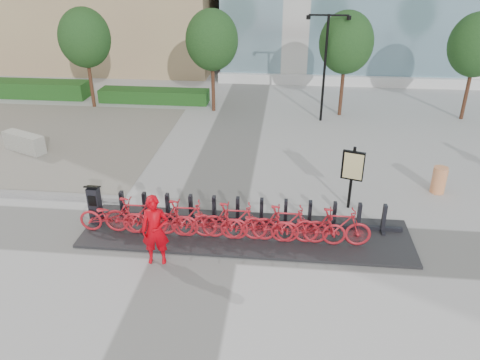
# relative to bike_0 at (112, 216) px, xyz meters

# --- Properties ---
(ground) EXTENTS (120.00, 120.00, 0.00)m
(ground) POSITION_rel_bike_0_xyz_m (2.60, 0.05, -0.60)
(ground) COLOR #AFAFAF
(gravel_patch) EXTENTS (14.00, 14.00, 0.00)m
(gravel_patch) POSITION_rel_bike_0_xyz_m (-7.40, 7.05, -0.59)
(gravel_patch) COLOR #67655D
(gravel_patch) RESTS_ON ground
(hedge_a) EXTENTS (10.00, 1.40, 0.90)m
(hedge_a) POSITION_rel_bike_0_xyz_m (-11.40, 13.55, -0.15)
(hedge_a) COLOR #1A411A
(hedge_a) RESTS_ON ground
(hedge_b) EXTENTS (6.00, 1.20, 0.70)m
(hedge_b) POSITION_rel_bike_0_xyz_m (-2.40, 13.25, -0.25)
(hedge_b) COLOR #1A411A
(hedge_b) RESTS_ON ground
(tree_0) EXTENTS (2.60, 2.60, 5.10)m
(tree_0) POSITION_rel_bike_0_xyz_m (-5.40, 12.05, 2.99)
(tree_0) COLOR brown
(tree_0) RESTS_ON ground
(tree_1) EXTENTS (2.60, 2.60, 5.10)m
(tree_1) POSITION_rel_bike_0_xyz_m (1.10, 12.05, 2.99)
(tree_1) COLOR brown
(tree_1) RESTS_ON ground
(tree_2) EXTENTS (2.60, 2.60, 5.10)m
(tree_2) POSITION_rel_bike_0_xyz_m (7.60, 12.05, 2.99)
(tree_2) COLOR brown
(tree_2) RESTS_ON ground
(tree_3) EXTENTS (2.60, 2.60, 5.10)m
(tree_3) POSITION_rel_bike_0_xyz_m (13.60, 12.05, 2.99)
(tree_3) COLOR brown
(tree_3) RESTS_ON ground
(streetlamp) EXTENTS (2.00, 0.20, 5.00)m
(streetlamp) POSITION_rel_bike_0_xyz_m (6.60, 11.05, 2.54)
(streetlamp) COLOR black
(streetlamp) RESTS_ON ground
(dock_pad) EXTENTS (9.60, 2.40, 0.08)m
(dock_pad) POSITION_rel_bike_0_xyz_m (3.90, 0.35, -0.56)
(dock_pad) COLOR black
(dock_pad) RESTS_ON ground
(dock_rail_posts) EXTENTS (8.02, 0.50, 0.85)m
(dock_rail_posts) POSITION_rel_bike_0_xyz_m (3.96, 0.82, -0.09)
(dock_rail_posts) COLOR black
(dock_rail_posts) RESTS_ON dock_pad
(bike_0) EXTENTS (1.96, 0.68, 1.03)m
(bike_0) POSITION_rel_bike_0_xyz_m (0.00, 0.00, 0.00)
(bike_0) COLOR #AF1A24
(bike_0) RESTS_ON dock_pad
(bike_1) EXTENTS (1.90, 0.54, 1.14)m
(bike_1) POSITION_rel_bike_0_xyz_m (0.72, 0.00, 0.06)
(bike_1) COLOR #AF1A24
(bike_1) RESTS_ON dock_pad
(bike_2) EXTENTS (1.96, 0.68, 1.03)m
(bike_2) POSITION_rel_bike_0_xyz_m (1.44, 0.00, 0.00)
(bike_2) COLOR #AF1A24
(bike_2) RESTS_ON dock_pad
(bike_3) EXTENTS (1.90, 0.54, 1.14)m
(bike_3) POSITION_rel_bike_0_xyz_m (2.16, 0.00, 0.06)
(bike_3) COLOR #AF1A24
(bike_3) RESTS_ON dock_pad
(bike_4) EXTENTS (1.96, 0.68, 1.03)m
(bike_4) POSITION_rel_bike_0_xyz_m (2.88, 0.00, 0.00)
(bike_4) COLOR #AF1A24
(bike_4) RESTS_ON dock_pad
(bike_5) EXTENTS (1.90, 0.54, 1.14)m
(bike_5) POSITION_rel_bike_0_xyz_m (3.60, 0.00, 0.06)
(bike_5) COLOR #AF1A24
(bike_5) RESTS_ON dock_pad
(bike_6) EXTENTS (1.96, 0.68, 1.03)m
(bike_6) POSITION_rel_bike_0_xyz_m (4.32, 0.00, 0.00)
(bike_6) COLOR #AF1A24
(bike_6) RESTS_ON dock_pad
(bike_7) EXTENTS (1.90, 0.54, 1.14)m
(bike_7) POSITION_rel_bike_0_xyz_m (5.04, 0.00, 0.06)
(bike_7) COLOR #AF1A24
(bike_7) RESTS_ON dock_pad
(bike_8) EXTENTS (1.96, 0.68, 1.03)m
(bike_8) POSITION_rel_bike_0_xyz_m (5.76, 0.00, 0.00)
(bike_8) COLOR #AF1A24
(bike_8) RESTS_ON dock_pad
(bike_9) EXTENTS (1.90, 0.54, 1.14)m
(bike_9) POSITION_rel_bike_0_xyz_m (6.48, 0.00, 0.06)
(bike_9) COLOR #AF1A24
(bike_9) RESTS_ON dock_pad
(kiosk) EXTENTS (0.41, 0.35, 1.30)m
(kiosk) POSITION_rel_bike_0_xyz_m (-0.67, 0.44, 0.11)
(kiosk) COLOR black
(kiosk) RESTS_ON dock_pad
(worker_red) EXTENTS (0.77, 0.55, 1.98)m
(worker_red) POSITION_rel_bike_0_xyz_m (1.66, -1.22, 0.39)
(worker_red) COLOR #C4000B
(worker_red) RESTS_ON ground
(construction_barrel) EXTENTS (0.61, 0.61, 0.94)m
(construction_barrel) POSITION_rel_bike_0_xyz_m (10.25, 3.75, -0.13)
(construction_barrel) COLOR #FF6800
(construction_barrel) RESTS_ON ground
(jersey_barrier) EXTENTS (2.04, 1.30, 0.77)m
(jersey_barrier) POSITION_rel_bike_0_xyz_m (-5.88, 5.77, -0.21)
(jersey_barrier) COLOR #A9A9A9
(jersey_barrier) RESTS_ON ground
(map_sign) EXTENTS (0.69, 0.31, 2.12)m
(map_sign) POSITION_rel_bike_0_xyz_m (7.08, 2.33, 0.81)
(map_sign) COLOR black
(map_sign) RESTS_ON ground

